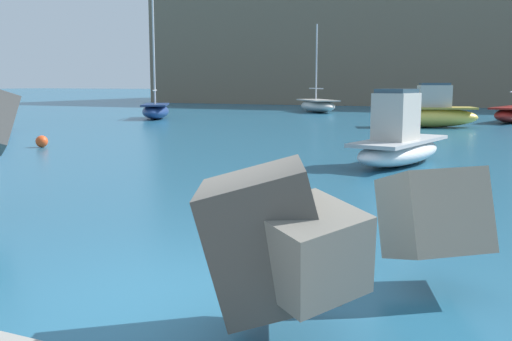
{
  "coord_description": "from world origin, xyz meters",
  "views": [
    {
      "loc": [
        3.27,
        -5.25,
        2.34
      ],
      "look_at": [
        0.62,
        0.5,
        1.4
      ],
      "focal_mm": 41.64,
      "sensor_mm": 36.0,
      "label": 1
    }
  ],
  "objects_px": {
    "boat_near_left": "(318,105)",
    "boat_mid_left": "(427,113)",
    "boat_far_left": "(156,110)",
    "boat_near_centre": "(399,142)",
    "mooring_buoy_middle": "(42,141)"
  },
  "relations": [
    {
      "from": "boat_near_centre",
      "to": "boat_far_left",
      "type": "bearing_deg",
      "value": 140.55
    },
    {
      "from": "boat_near_left",
      "to": "mooring_buoy_middle",
      "type": "relative_size",
      "value": 15.9
    },
    {
      "from": "boat_near_centre",
      "to": "boat_far_left",
      "type": "relative_size",
      "value": 0.61
    },
    {
      "from": "boat_near_left",
      "to": "mooring_buoy_middle",
      "type": "height_order",
      "value": "boat_near_left"
    },
    {
      "from": "boat_mid_left",
      "to": "mooring_buoy_middle",
      "type": "relative_size",
      "value": 13.05
    },
    {
      "from": "boat_far_left",
      "to": "mooring_buoy_middle",
      "type": "distance_m",
      "value": 17.65
    },
    {
      "from": "boat_near_left",
      "to": "boat_far_left",
      "type": "height_order",
      "value": "boat_far_left"
    },
    {
      "from": "boat_far_left",
      "to": "boat_mid_left",
      "type": "bearing_deg",
      "value": -1.17
    },
    {
      "from": "boat_near_left",
      "to": "boat_far_left",
      "type": "distance_m",
      "value": 14.51
    },
    {
      "from": "boat_near_left",
      "to": "boat_mid_left",
      "type": "bearing_deg",
      "value": -51.08
    },
    {
      "from": "boat_near_left",
      "to": "boat_far_left",
      "type": "relative_size",
      "value": 0.88
    },
    {
      "from": "boat_far_left",
      "to": "mooring_buoy_middle",
      "type": "bearing_deg",
      "value": -69.22
    },
    {
      "from": "boat_near_left",
      "to": "boat_mid_left",
      "type": "xyz_separation_m",
      "value": [
        10.62,
        -13.16,
        0.19
      ]
    },
    {
      "from": "boat_near_left",
      "to": "boat_near_centre",
      "type": "relative_size",
      "value": 1.45
    },
    {
      "from": "boat_mid_left",
      "to": "mooring_buoy_middle",
      "type": "xyz_separation_m",
      "value": [
        -11.2,
        -16.14,
        -0.53
      ]
    }
  ]
}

